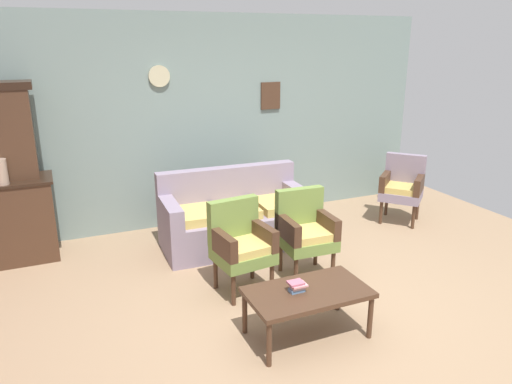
# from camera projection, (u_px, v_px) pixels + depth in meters

# --- Properties ---
(ground_plane) EXTENTS (7.68, 7.68, 0.00)m
(ground_plane) POSITION_uv_depth(u_px,v_px,m) (300.00, 311.00, 4.42)
(ground_plane) COLOR #997A5B
(wall_back_with_decor) EXTENTS (6.40, 0.09, 2.70)m
(wall_back_with_decor) POSITION_uv_depth(u_px,v_px,m) (207.00, 121.00, 6.31)
(wall_back_with_decor) COLOR gray
(wall_back_with_decor) RESTS_ON ground
(side_cabinet) EXTENTS (1.16, 0.55, 0.93)m
(side_cabinet) POSITION_uv_depth(u_px,v_px,m) (1.00, 222.00, 5.29)
(side_cabinet) COLOR #472D1E
(side_cabinet) RESTS_ON ground
(vase_on_cabinet) EXTENTS (0.14, 0.14, 0.27)m
(vase_on_cabinet) POSITION_uv_depth(u_px,v_px,m) (1.00, 172.00, 4.99)
(vase_on_cabinet) COLOR tan
(vase_on_cabinet) RESTS_ON side_cabinet
(floral_couch) EXTENTS (1.76, 0.86, 0.90)m
(floral_couch) POSITION_uv_depth(u_px,v_px,m) (235.00, 219.00, 5.78)
(floral_couch) COLOR gray
(floral_couch) RESTS_ON ground
(armchair_by_doorway) EXTENTS (0.57, 0.55, 0.90)m
(armchair_by_doorway) POSITION_uv_depth(u_px,v_px,m) (241.00, 242.00, 4.67)
(armchair_by_doorway) COLOR olive
(armchair_by_doorway) RESTS_ON ground
(armchair_near_cabinet) EXTENTS (0.54, 0.51, 0.90)m
(armchair_near_cabinet) POSITION_uv_depth(u_px,v_px,m) (305.00, 229.00, 4.99)
(armchair_near_cabinet) COLOR olive
(armchair_near_cabinet) RESTS_ON ground
(wingback_chair_by_fireplace) EXTENTS (0.71, 0.71, 0.90)m
(wingback_chair_by_fireplace) POSITION_uv_depth(u_px,v_px,m) (402.00, 185.00, 6.50)
(wingback_chair_by_fireplace) COLOR gray
(wingback_chair_by_fireplace) RESTS_ON ground
(coffee_table) EXTENTS (1.00, 0.56, 0.42)m
(coffee_table) POSITION_uv_depth(u_px,v_px,m) (308.00, 295.00, 3.95)
(coffee_table) COLOR #472D1E
(coffee_table) RESTS_ON ground
(book_stack_on_table) EXTENTS (0.15, 0.11, 0.09)m
(book_stack_on_table) POSITION_uv_depth(u_px,v_px,m) (297.00, 286.00, 3.90)
(book_stack_on_table) COLOR #5B83AD
(book_stack_on_table) RESTS_ON coffee_table
(floor_vase_by_wall) EXTENTS (0.22, 0.22, 0.67)m
(floor_vase_by_wall) POSITION_uv_depth(u_px,v_px,m) (399.00, 181.00, 7.28)
(floor_vase_by_wall) COLOR olive
(floor_vase_by_wall) RESTS_ON ground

